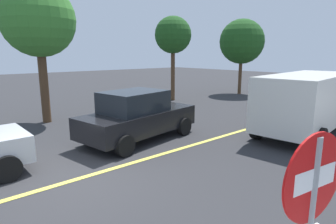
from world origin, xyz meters
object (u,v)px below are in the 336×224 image
white_van (307,100)px  tree_centre_verge (38,21)px  car_black_behind_van (137,116)px  stop_sign (309,219)px  tree_right_verge (242,42)px  tree_left_verge (173,36)px

white_van → tree_centre_verge: bearing=129.3°
car_black_behind_van → tree_centre_verge: bearing=107.8°
stop_sign → car_black_behind_van: 7.66m
stop_sign → car_black_behind_van: bearing=66.1°
white_van → tree_centre_verge: 10.91m
car_black_behind_van → white_van: bearing=-33.5°
white_van → car_black_behind_van: bearing=146.5°
car_black_behind_van → tree_right_verge: 13.38m
tree_left_verge → white_van: bearing=-99.0°
white_van → car_black_behind_van: white_van is taller
car_black_behind_van → tree_right_verge: tree_right_verge is taller
stop_sign → white_van: 8.97m
white_van → tree_right_verge: size_ratio=1.01×
tree_centre_verge → tree_left_verge: bearing=5.9°
car_black_behind_van → tree_centre_verge: (-1.52, 4.73, 3.37)m
car_black_behind_van → tree_right_verge: (12.24, 4.55, 2.91)m
tree_left_verge → tree_right_verge: bearing=-10.2°
tree_left_verge → tree_centre_verge: (-8.07, -0.83, 0.21)m
white_van → tree_right_verge: (7.10, 7.95, 2.49)m
tree_left_verge → stop_sign: bearing=-127.6°
stop_sign → tree_left_verge: 15.99m
stop_sign → white_van: bearing=23.5°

